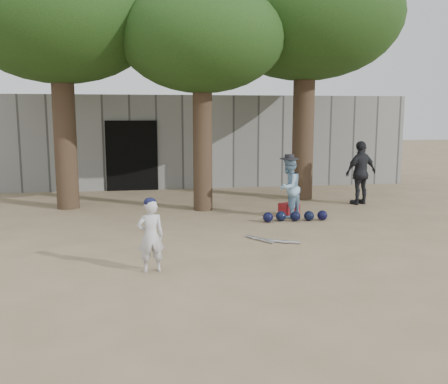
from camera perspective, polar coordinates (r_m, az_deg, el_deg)
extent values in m
plane|color=#937C5E|center=(8.55, -2.88, -7.44)|extent=(70.00, 70.00, 0.00)
imported|color=silver|center=(7.72, -8.38, -5.01)|extent=(0.45, 0.33, 1.12)
imported|color=#81AAC7|center=(11.71, 7.41, 0.50)|extent=(0.86, 0.87, 1.41)
imported|color=#212327|center=(13.81, 15.37, 2.13)|extent=(1.08, 0.71, 1.70)
cube|color=maroon|center=(12.00, 7.44, -1.99)|extent=(0.51, 0.46, 0.30)
cube|color=gray|center=(16.20, -6.25, 5.67)|extent=(16.00, 0.35, 3.00)
cube|color=black|center=(16.00, -10.49, 4.09)|extent=(1.60, 0.08, 2.20)
cube|color=slate|center=(18.69, -6.71, 6.09)|extent=(16.00, 5.00, 3.00)
sphere|color=black|center=(11.22, 5.05, -2.90)|extent=(0.23, 0.23, 0.23)
sphere|color=black|center=(11.37, 6.52, -2.76)|extent=(0.23, 0.23, 0.23)
sphere|color=black|center=(11.40, 8.15, -2.76)|extent=(0.23, 0.23, 0.23)
sphere|color=black|center=(11.49, 9.69, -2.71)|extent=(0.23, 0.23, 0.23)
sphere|color=black|center=(11.61, 11.17, -2.63)|extent=(0.23, 0.23, 0.23)
cylinder|color=#B0B0B7|center=(9.63, 4.08, -5.40)|extent=(0.42, 0.64, 0.06)
cylinder|color=#B0B0B7|center=(9.56, 5.31, -5.52)|extent=(0.61, 0.48, 0.06)
cylinder|color=#B0B0B7|center=(9.50, 6.55, -5.64)|extent=(0.67, 0.36, 0.06)
cylinder|color=brown|center=(13.28, -17.89, 9.98)|extent=(0.56, 0.56, 5.50)
ellipsoid|color=#284C19|center=(13.47, -18.30, 18.29)|extent=(4.80, 4.80, 3.12)
cylinder|color=brown|center=(12.44, -2.49, 9.35)|extent=(0.48, 0.48, 5.00)
ellipsoid|color=#284C19|center=(12.57, -2.54, 17.12)|extent=(4.00, 4.00, 2.60)
cylinder|color=brown|center=(14.30, 9.12, 10.79)|extent=(0.60, 0.60, 5.80)
ellipsoid|color=#284C19|center=(14.52, 9.34, 19.10)|extent=(5.20, 5.20, 3.38)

